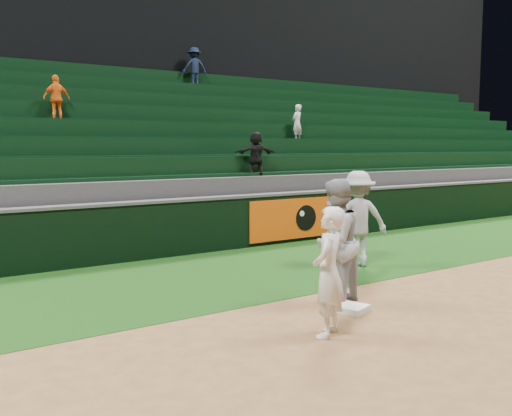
{
  "coord_description": "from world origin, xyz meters",
  "views": [
    {
      "loc": [
        -5.76,
        -6.01,
        2.4
      ],
      "look_at": [
        0.0,
        2.3,
        1.3
      ],
      "focal_mm": 40.0,
      "sensor_mm": 36.0,
      "label": 1
    }
  ],
  "objects_px": {
    "first_base": "(352,309)",
    "baserunner": "(335,242)",
    "base_coach": "(358,219)",
    "first_baseman": "(328,272)"
  },
  "relations": [
    {
      "from": "first_base",
      "to": "base_coach",
      "type": "relative_size",
      "value": 0.22
    },
    {
      "from": "first_base",
      "to": "base_coach",
      "type": "bearing_deg",
      "value": 44.0
    },
    {
      "from": "first_base",
      "to": "baserunner",
      "type": "relative_size",
      "value": 0.22
    },
    {
      "from": "first_base",
      "to": "first_baseman",
      "type": "bearing_deg",
      "value": -149.32
    },
    {
      "from": "first_base",
      "to": "base_coach",
      "type": "height_order",
      "value": "base_coach"
    },
    {
      "from": "baserunner",
      "to": "base_coach",
      "type": "distance_m",
      "value": 2.87
    },
    {
      "from": "first_base",
      "to": "first_baseman",
      "type": "height_order",
      "value": "first_baseman"
    },
    {
      "from": "first_base",
      "to": "first_baseman",
      "type": "xyz_separation_m",
      "value": [
        -1.0,
        -0.59,
        0.78
      ]
    },
    {
      "from": "baserunner",
      "to": "base_coach",
      "type": "height_order",
      "value": "baserunner"
    },
    {
      "from": "first_base",
      "to": "baserunner",
      "type": "height_order",
      "value": "baserunner"
    }
  ]
}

